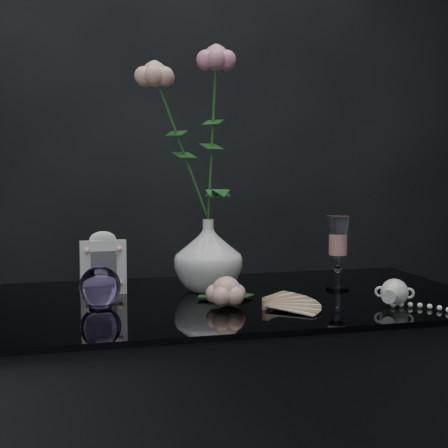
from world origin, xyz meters
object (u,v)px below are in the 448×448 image
object	(u,v)px
vase	(208,255)
loose_rose	(226,291)
paperweight	(100,286)
pearl_jar	(394,291)
wine_glass	(338,253)
picture_frame	(103,263)

from	to	relation	value
vase	loose_rose	bearing A→B (deg)	-90.01
paperweight	pearl_jar	distance (m)	0.60
wine_glass	picture_frame	distance (m)	0.54
vase	wine_glass	world-z (taller)	wine_glass
wine_glass	picture_frame	xyz separation A→B (m)	(-0.53, 0.07, -0.02)
picture_frame	loose_rose	bearing A→B (deg)	-40.90
vase	paperweight	distance (m)	0.28
vase	loose_rose	distance (m)	0.18
paperweight	loose_rose	distance (m)	0.26
pearl_jar	wine_glass	bearing A→B (deg)	133.55
loose_rose	vase	bearing A→B (deg)	75.02
picture_frame	loose_rose	distance (m)	0.30
paperweight	picture_frame	bearing A→B (deg)	83.94
vase	picture_frame	xyz separation A→B (m)	(-0.24, 0.01, -0.01)
vase	picture_frame	distance (m)	0.24
paperweight	pearl_jar	xyz separation A→B (m)	(0.59, -0.13, -0.01)
picture_frame	wine_glass	bearing A→B (deg)	-11.31
vase	loose_rose	size ratio (longest dim) A/B	0.91
picture_frame	pearl_jar	size ratio (longest dim) A/B	0.70
loose_rose	picture_frame	bearing A→B (deg)	127.56
vase	loose_rose	xyz separation A→B (m)	(-0.00, -0.17, -0.05)
wine_glass	loose_rose	xyz separation A→B (m)	(-0.29, -0.11, -0.06)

